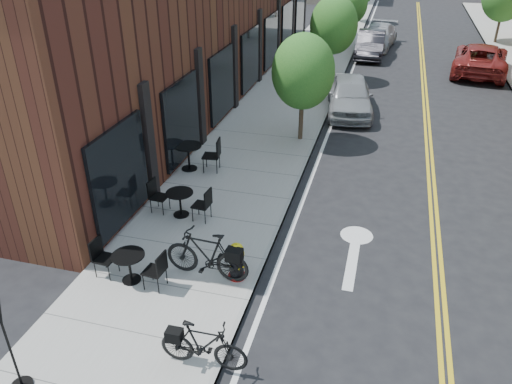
% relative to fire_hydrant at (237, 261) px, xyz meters
% --- Properties ---
extents(ground, '(120.00, 120.00, 0.00)m').
position_rel_fire_hydrant_xyz_m(ground, '(0.48, -0.69, -0.56)').
color(ground, black).
rests_on(ground, ground).
extents(sidewalk_near, '(4.00, 70.00, 0.12)m').
position_rel_fire_hydrant_xyz_m(sidewalk_near, '(-1.52, 9.31, -0.50)').
color(sidewalk_near, '#9E9B93').
rests_on(sidewalk_near, ground).
extents(building_near, '(5.00, 28.00, 7.00)m').
position_rel_fire_hydrant_xyz_m(building_near, '(-6.02, 13.31, 2.94)').
color(building_near, '#431D15').
rests_on(building_near, ground).
extents(tree_near_a, '(2.20, 2.20, 3.81)m').
position_rel_fire_hydrant_xyz_m(tree_near_a, '(-0.12, 8.31, 2.04)').
color(tree_near_a, '#382B1E').
rests_on(tree_near_a, sidewalk_near).
extents(tree_near_b, '(2.30, 2.30, 3.98)m').
position_rel_fire_hydrant_xyz_m(tree_near_b, '(-0.12, 16.31, 2.15)').
color(tree_near_b, '#382B1E').
rests_on(tree_near_b, sidewalk_near).
extents(tree_near_c, '(2.10, 2.10, 3.67)m').
position_rel_fire_hydrant_xyz_m(tree_near_c, '(-0.12, 24.31, 1.97)').
color(tree_near_c, '#382B1E').
rests_on(tree_near_c, sidewalk_near).
extents(fire_hydrant, '(0.47, 0.47, 0.93)m').
position_rel_fire_hydrant_xyz_m(fire_hydrant, '(0.00, 0.00, 0.00)').
color(fire_hydrant, maroon).
rests_on(fire_hydrant, sidewalk_near).
extents(bicycle_left, '(2.02, 0.67, 1.20)m').
position_rel_fire_hydrant_xyz_m(bicycle_left, '(-0.65, -0.15, 0.16)').
color(bicycle_left, black).
rests_on(bicycle_left, sidewalk_near).
extents(bicycle_right, '(1.66, 0.51, 0.99)m').
position_rel_fire_hydrant_xyz_m(bicycle_right, '(0.18, -2.60, 0.05)').
color(bicycle_right, black).
rests_on(bicycle_right, sidewalk_near).
extents(bistro_set_a, '(1.73, 0.80, 0.92)m').
position_rel_fire_hydrant_xyz_m(bistro_set_a, '(-2.27, -0.74, 0.02)').
color(bistro_set_a, black).
rests_on(bistro_set_a, sidewalk_near).
extents(bistro_set_b, '(1.74, 0.80, 0.93)m').
position_rel_fire_hydrant_xyz_m(bistro_set_b, '(-2.28, 2.16, 0.03)').
color(bistro_set_b, black).
rests_on(bistro_set_b, sidewalk_near).
extents(bistro_set_c, '(2.05, 0.97, 1.08)m').
position_rel_fire_hydrant_xyz_m(bistro_set_c, '(-3.12, 4.88, 0.10)').
color(bistro_set_c, black).
rests_on(bistro_set_c, sidewalk_near).
extents(parked_car_a, '(2.37, 4.63, 1.51)m').
position_rel_fire_hydrant_xyz_m(parked_car_a, '(1.28, 11.91, 0.19)').
color(parked_car_a, gray).
rests_on(parked_car_a, ground).
extents(parked_car_b, '(1.57, 4.43, 1.45)m').
position_rel_fire_hydrant_xyz_m(parked_car_b, '(1.46, 21.80, 0.17)').
color(parked_car_b, black).
rests_on(parked_car_b, ground).
extents(parked_car_c, '(2.52, 4.95, 1.38)m').
position_rel_fire_hydrant_xyz_m(parked_car_c, '(1.74, 24.29, 0.13)').
color(parked_car_c, '#ABACB0').
rests_on(parked_car_c, ground).
extents(parked_car_far, '(3.32, 5.88, 1.55)m').
position_rel_fire_hydrant_xyz_m(parked_car_far, '(7.25, 19.70, 0.21)').
color(parked_car_far, maroon).
rests_on(parked_car_far, ground).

